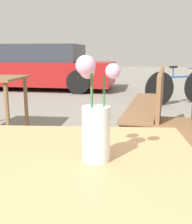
{
  "coord_description": "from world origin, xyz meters",
  "views": [
    {
      "loc": [
        0.16,
        -0.78,
        1.04
      ],
      "look_at": [
        0.1,
        0.05,
        0.86
      ],
      "focal_mm": 45.0,
      "sensor_mm": 36.0,
      "label": 1
    }
  ],
  "objects_px": {
    "bench_near": "(190,143)",
    "bicycle": "(179,87)",
    "table_front": "(64,194)",
    "parked_car": "(42,68)",
    "flower_vase": "(96,126)",
    "bench_middle": "(152,103)"
  },
  "relations": [
    {
      "from": "bench_near",
      "to": "bicycle",
      "type": "relative_size",
      "value": 1.16
    },
    {
      "from": "bench_near",
      "to": "table_front",
      "type": "bearing_deg",
      "value": -122.71
    },
    {
      "from": "bicycle",
      "to": "parked_car",
      "type": "bearing_deg",
      "value": 147.88
    },
    {
      "from": "bicycle",
      "to": "bench_near",
      "type": "bearing_deg",
      "value": -100.84
    },
    {
      "from": "bench_near",
      "to": "parked_car",
      "type": "distance_m",
      "value": 6.69
    },
    {
      "from": "flower_vase",
      "to": "bench_near",
      "type": "relative_size",
      "value": 0.2
    },
    {
      "from": "table_front",
      "to": "bicycle",
      "type": "relative_size",
      "value": 0.66
    },
    {
      "from": "bench_near",
      "to": "bicycle",
      "type": "distance_m",
      "value": 4.09
    },
    {
      "from": "flower_vase",
      "to": "bench_near",
      "type": "bearing_deg",
      "value": 60.02
    },
    {
      "from": "bicycle",
      "to": "parked_car",
      "type": "height_order",
      "value": "parked_car"
    },
    {
      "from": "table_front",
      "to": "parked_car",
      "type": "relative_size",
      "value": 0.23
    },
    {
      "from": "table_front",
      "to": "bench_middle",
      "type": "relative_size",
      "value": 0.51
    },
    {
      "from": "table_front",
      "to": "bench_near",
      "type": "distance_m",
      "value": 1.17
    },
    {
      "from": "bench_middle",
      "to": "table_front",
      "type": "bearing_deg",
      "value": -103.03
    },
    {
      "from": "flower_vase",
      "to": "bench_middle",
      "type": "bearing_deg",
      "value": 78.89
    },
    {
      "from": "table_front",
      "to": "flower_vase",
      "type": "bearing_deg",
      "value": 28.92
    },
    {
      "from": "bench_middle",
      "to": "parked_car",
      "type": "height_order",
      "value": "parked_car"
    },
    {
      "from": "bicycle",
      "to": "bench_middle",
      "type": "bearing_deg",
      "value": -108.0
    },
    {
      "from": "table_front",
      "to": "bicycle",
      "type": "xyz_separation_m",
      "value": [
        1.4,
        4.99,
        -0.26
      ]
    },
    {
      "from": "flower_vase",
      "to": "bicycle",
      "type": "bearing_deg",
      "value": 75.22
    },
    {
      "from": "table_front",
      "to": "parked_car",
      "type": "bearing_deg",
      "value": 105.71
    },
    {
      "from": "parked_car",
      "to": "bench_middle",
      "type": "bearing_deg",
      "value": -61.58
    }
  ]
}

